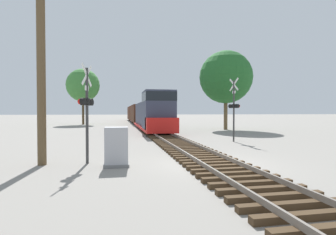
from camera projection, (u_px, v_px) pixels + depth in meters
ground_plane at (211, 164)px, 10.87m from camera, size 400.00×400.00×0.00m
rail_track_bed at (211, 161)px, 10.87m from camera, size 2.60×160.00×0.31m
freight_train at (140, 114)px, 46.09m from camera, size 2.86×50.13×4.17m
crossing_signal_near at (86, 105)px, 10.98m from camera, size 0.58×1.00×4.19m
crossing_signal_far at (234, 107)px, 19.09m from camera, size 0.57×1.01×4.63m
relay_cabinet at (116, 147)px, 10.39m from camera, size 1.00×0.67×1.57m
utility_pole at (41, 63)px, 10.64m from camera, size 1.80×0.34×8.11m
tree_far_right at (226, 77)px, 31.99m from camera, size 6.42×6.42×9.64m
tree_mid_background at (83, 85)px, 44.78m from camera, size 5.60×5.60×9.54m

